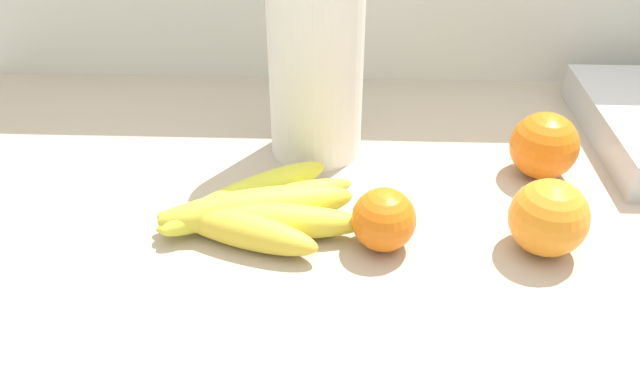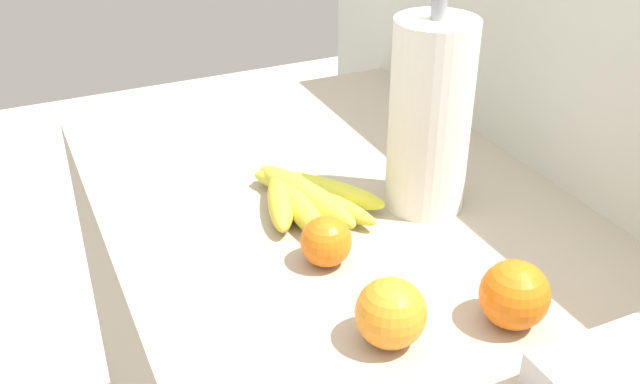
{
  "view_description": "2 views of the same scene",
  "coord_description": "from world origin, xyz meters",
  "px_view_note": "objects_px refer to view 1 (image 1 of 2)",
  "views": [
    {
      "loc": [
        -0.18,
        -0.59,
        1.29
      ],
      "look_at": [
        -0.2,
        -0.04,
        0.91
      ],
      "focal_mm": 36.45,
      "sensor_mm": 36.0,
      "label": 1
    },
    {
      "loc": [
        0.55,
        -0.4,
        1.41
      ],
      "look_at": [
        -0.21,
        -0.05,
        0.93
      ],
      "focal_mm": 41.51,
      "sensor_mm": 36.0,
      "label": 2
    }
  ],
  "objects_px": {
    "orange_back_left": "(549,218)",
    "paper_towel_roll": "(316,48)",
    "orange_far_right": "(544,146)",
    "orange_back_right": "(384,220)",
    "banana_bunch": "(254,211)"
  },
  "relations": [
    {
      "from": "orange_far_right",
      "to": "orange_back_right",
      "type": "relative_size",
      "value": 1.21
    },
    {
      "from": "orange_back_right",
      "to": "orange_back_left",
      "type": "distance_m",
      "value": 0.16
    },
    {
      "from": "orange_far_right",
      "to": "orange_back_right",
      "type": "xyz_separation_m",
      "value": [
        -0.19,
        -0.14,
        -0.01
      ]
    },
    {
      "from": "paper_towel_roll",
      "to": "banana_bunch",
      "type": "bearing_deg",
      "value": -109.81
    },
    {
      "from": "orange_back_right",
      "to": "orange_back_left",
      "type": "height_order",
      "value": "orange_back_left"
    },
    {
      "from": "orange_back_left",
      "to": "paper_towel_roll",
      "type": "relative_size",
      "value": 0.26
    },
    {
      "from": "orange_back_right",
      "to": "orange_back_left",
      "type": "relative_size",
      "value": 0.83
    },
    {
      "from": "paper_towel_roll",
      "to": "orange_far_right",
      "type": "bearing_deg",
      "value": -10.57
    },
    {
      "from": "banana_bunch",
      "to": "paper_towel_roll",
      "type": "relative_size",
      "value": 0.74
    },
    {
      "from": "orange_back_right",
      "to": "banana_bunch",
      "type": "bearing_deg",
      "value": 168.56
    },
    {
      "from": "banana_bunch",
      "to": "orange_far_right",
      "type": "relative_size",
      "value": 2.81
    },
    {
      "from": "orange_back_right",
      "to": "paper_towel_roll",
      "type": "relative_size",
      "value": 0.22
    },
    {
      "from": "orange_far_right",
      "to": "paper_towel_roll",
      "type": "bearing_deg",
      "value": 169.43
    },
    {
      "from": "banana_bunch",
      "to": "orange_back_right",
      "type": "height_order",
      "value": "orange_back_right"
    },
    {
      "from": "orange_far_right",
      "to": "orange_back_right",
      "type": "bearing_deg",
      "value": -143.88
    }
  ]
}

